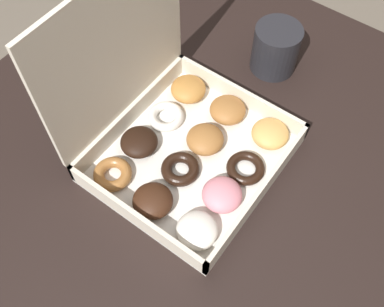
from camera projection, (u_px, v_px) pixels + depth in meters
ground_plane at (187, 262)px, 1.48m from camera, size 8.00×8.00×0.00m
dining_table at (184, 167)px, 0.95m from camera, size 0.99×0.88×0.74m
donut_box at (179, 135)px, 0.80m from camera, size 0.33×0.30×0.33m
coffee_mug at (276, 48)px, 0.91m from camera, size 0.10×0.10×0.10m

